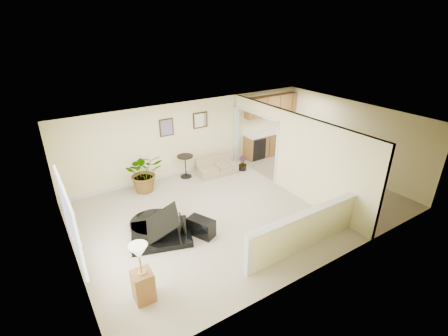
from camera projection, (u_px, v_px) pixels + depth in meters
floor at (242, 206)px, 9.41m from camera, size 9.00×9.00×0.00m
back_wall at (193, 137)px, 11.19m from camera, size 9.00×0.04×2.50m
front_wall at (330, 219)px, 6.59m from camera, size 9.00×0.04×2.50m
left_wall at (66, 216)px, 6.69m from camera, size 0.04×6.00×2.50m
right_wall at (350, 138)px, 11.09m from camera, size 0.04×6.00×2.50m
ceiling at (245, 123)px, 8.37m from camera, size 9.00×6.00×0.04m
kitchen_vinyl at (318, 180)px, 10.95m from camera, size 2.70×6.00×0.01m
interior_partition at (286, 152)px, 9.98m from camera, size 0.18×5.99×2.50m
pony_half_wall at (304, 230)px, 7.47m from camera, size 3.42×0.22×1.00m
left_window at (69, 219)px, 6.23m from camera, size 0.05×2.15×1.45m
wall_art_left at (167, 127)px, 10.49m from camera, size 0.48×0.04×0.58m
wall_mirror at (200, 120)px, 11.08m from camera, size 0.55×0.04×0.55m
kitchen_cabinets at (269, 133)px, 12.70m from camera, size 2.36×0.65×2.33m
piano at (156, 215)px, 7.93m from camera, size 1.97×1.96×1.36m
piano_bench at (201, 227)px, 8.07m from camera, size 0.60×0.76×0.46m
loveseat at (216, 166)px, 11.32m from camera, size 1.37×0.83×0.76m
accent_table at (185, 164)px, 10.95m from camera, size 0.54×0.54×0.78m
palm_plant at (145, 173)px, 10.03m from camera, size 1.28×1.16×1.26m
small_plant at (243, 164)px, 11.58m from camera, size 0.37×0.37×0.52m
lamp_stand at (142, 277)px, 6.07m from camera, size 0.38×0.38×1.28m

